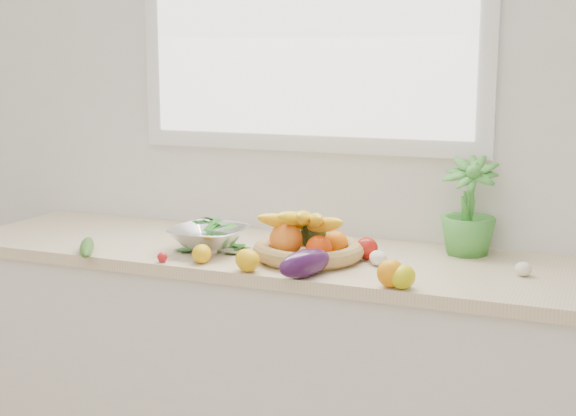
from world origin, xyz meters
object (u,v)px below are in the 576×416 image
at_px(eggplant, 305,263).
at_px(fruit_basket, 307,243).
at_px(cucumber, 87,247).
at_px(apple, 367,248).
at_px(potted_herb, 468,207).
at_px(colander_with_spinach, 209,232).

distance_m(eggplant, fruit_basket, 0.21).
bearing_deg(cucumber, fruit_basket, 16.78).
bearing_deg(fruit_basket, apple, 22.12).
bearing_deg(potted_herb, fruit_basket, -149.88).
bearing_deg(eggplant, colander_with_spinach, 157.23).
height_order(apple, potted_herb, potted_herb).
bearing_deg(colander_with_spinach, eggplant, -22.77).
relative_size(apple, fruit_basket, 0.17).
bearing_deg(eggplant, potted_herb, 49.99).
xyz_separation_m(apple, colander_with_spinach, (-0.51, -0.10, 0.03)).
height_order(potted_herb, fruit_basket, potted_herb).
bearing_deg(colander_with_spinach, cucumber, -152.78).
bearing_deg(cucumber, potted_herb, 22.40).
relative_size(apple, eggplant, 0.35).
bearing_deg(fruit_basket, eggplant, -70.88).
height_order(apple, colander_with_spinach, colander_with_spinach).
distance_m(potted_herb, colander_with_spinach, 0.85).
xyz_separation_m(potted_herb, colander_with_spinach, (-0.79, -0.29, -0.09)).
relative_size(potted_herb, colander_with_spinach, 1.30).
xyz_separation_m(apple, fruit_basket, (-0.17, -0.07, 0.02)).
distance_m(eggplant, cucumber, 0.76).
bearing_deg(cucumber, eggplant, 0.88).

